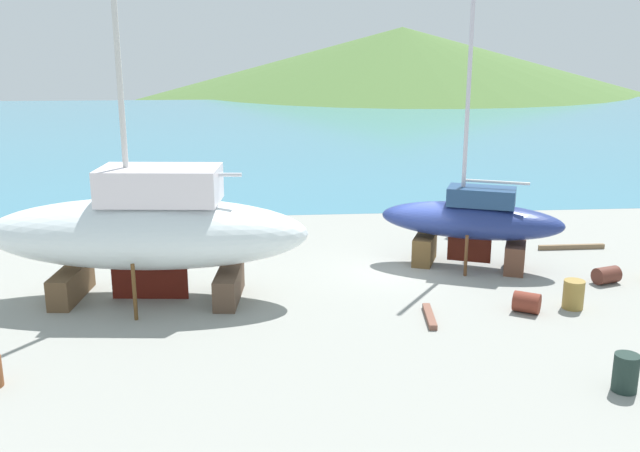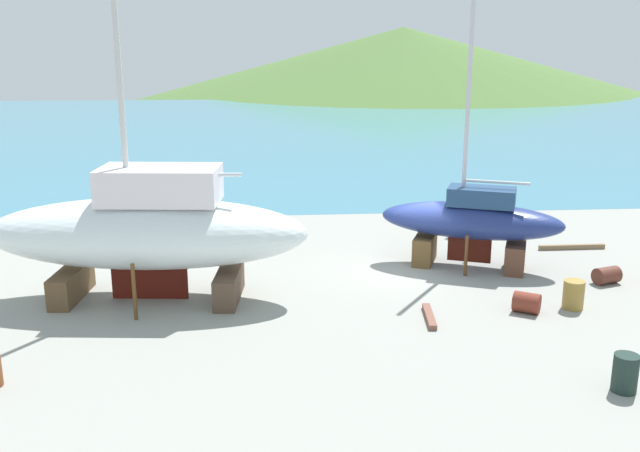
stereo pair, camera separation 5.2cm
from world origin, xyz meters
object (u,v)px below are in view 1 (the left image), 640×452
object	(u,v)px
sailboat_far_slipway	(471,221)
sailboat_small_center	(148,230)
worker	(457,217)
barrel_by_slipway	(527,302)
barrel_tar_black	(573,294)
barrel_blue_faded	(626,373)
barrel_rust_mid	(606,275)

from	to	relation	value
sailboat_far_slipway	sailboat_small_center	world-z (taller)	sailboat_small_center
sailboat_far_slipway	worker	xyz separation A→B (m)	(0.65, 4.26, -0.93)
barrel_by_slipway	barrel_tar_black	bearing A→B (deg)	7.37
sailboat_small_center	barrel_blue_faded	world-z (taller)	sailboat_small_center
barrel_by_slipway	sailboat_far_slipway	bearing A→B (deg)	95.99
sailboat_far_slipway	barrel_blue_faded	world-z (taller)	sailboat_far_slipway
sailboat_far_slipway	worker	world-z (taller)	sailboat_far_slipway
sailboat_far_slipway	barrel_tar_black	bearing A→B (deg)	136.82
sailboat_far_slipway	barrel_tar_black	distance (m)	5.05
barrel_tar_black	barrel_rust_mid	distance (m)	3.08
sailboat_small_center	barrel_rust_mid	world-z (taller)	sailboat_small_center
sailboat_small_center	barrel_rust_mid	xyz separation A→B (m)	(15.59, 0.24, -2.04)
barrel_tar_black	barrel_by_slipway	world-z (taller)	barrel_tar_black
worker	barrel_rust_mid	bearing A→B (deg)	-112.27
sailboat_far_slipway	worker	bearing A→B (deg)	-76.97
sailboat_far_slipway	barrel_rust_mid	world-z (taller)	sailboat_far_slipway
barrel_rust_mid	barrel_blue_faded	world-z (taller)	barrel_blue_faded
worker	barrel_by_slipway	xyz separation A→B (m)	(-0.17, -8.89, -0.50)
sailboat_far_slipway	sailboat_small_center	distance (m)	11.65
sailboat_small_center	barrel_by_slipway	size ratio (longest dim) A/B	21.00
barrel_tar_black	barrel_blue_faded	size ratio (longest dim) A/B	0.97
worker	barrel_by_slipway	distance (m)	8.90
sailboat_small_center	barrel_by_slipway	distance (m)	12.21
sailboat_far_slipway	barrel_by_slipway	bearing A→B (deg)	117.74
barrel_blue_faded	sailboat_far_slipway	bearing A→B (deg)	95.95
barrel_rust_mid	barrel_blue_faded	size ratio (longest dim) A/B	0.92
sailboat_far_slipway	barrel_by_slipway	world-z (taller)	sailboat_far_slipway
barrel_rust_mid	sailboat_small_center	bearing A→B (deg)	-179.10
barrel_rust_mid	barrel_blue_faded	distance (m)	8.20
sailboat_far_slipway	barrel_blue_faded	xyz separation A→B (m)	(1.02, -9.78, -1.28)
sailboat_far_slipway	sailboat_small_center	size ratio (longest dim) A/B	0.59
worker	sailboat_far_slipway	bearing A→B (deg)	-149.83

